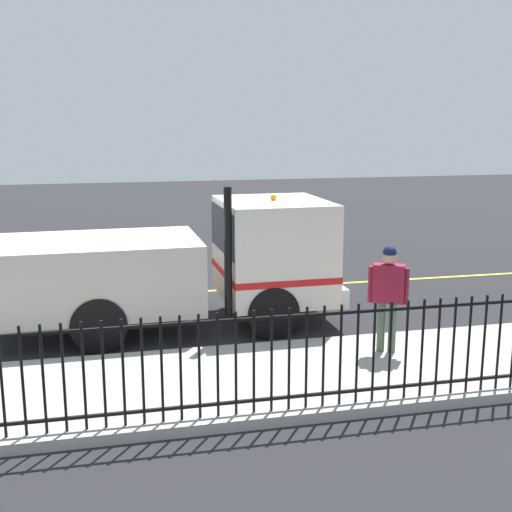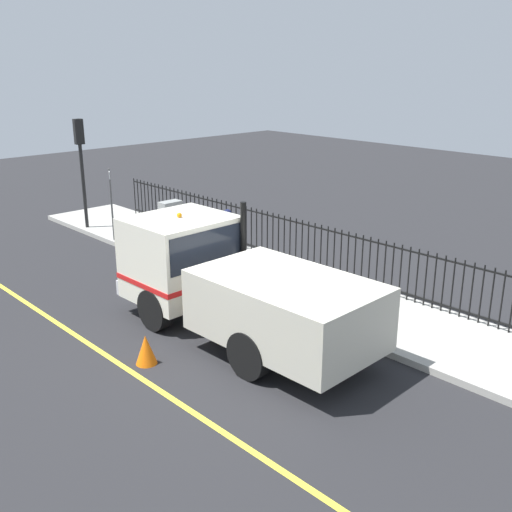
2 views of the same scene
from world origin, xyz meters
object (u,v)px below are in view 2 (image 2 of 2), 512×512
Objects in this scene: utility_cabinet at (171,219)px; traffic_cone at (146,350)px; work_truck at (225,278)px; traffic_light_near at (80,151)px; street_sign at (111,196)px; worker_standing at (228,233)px.

traffic_cone is at bearing -129.26° from utility_cabinet.
work_truck is 10.07m from traffic_light_near.
traffic_cone is (-2.11, 0.00, -0.99)m from work_truck.
utility_cabinet is (3.45, 6.80, -0.56)m from work_truck.
street_sign is at bearing 76.07° from work_truck.
traffic_light_near is at bearing -148.11° from worker_standing.
traffic_light_near is (1.91, 9.76, 1.55)m from work_truck.
street_sign is (-0.15, -2.09, -1.21)m from traffic_light_near.
worker_standing is at bearing 101.54° from traffic_light_near.
worker_standing is 0.47× the size of traffic_light_near.
work_truck reaches higher than street_sign.
street_sign is at bearing 63.30° from traffic_cone.
traffic_cone is at bearing 178.92° from work_truck.
traffic_light_near is at bearing 67.66° from traffic_cone.
street_sign reaches higher than traffic_cone.
worker_standing is 7.17m from traffic_light_near.
traffic_cone is (-4.01, -9.76, -2.54)m from traffic_light_near.
traffic_light_near reaches higher than worker_standing.
utility_cabinet is 2.11m from street_sign.
street_sign is (-1.70, 0.88, 0.89)m from utility_cabinet.
traffic_cone is 8.69m from street_sign.
work_truck is 7.88m from street_sign.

